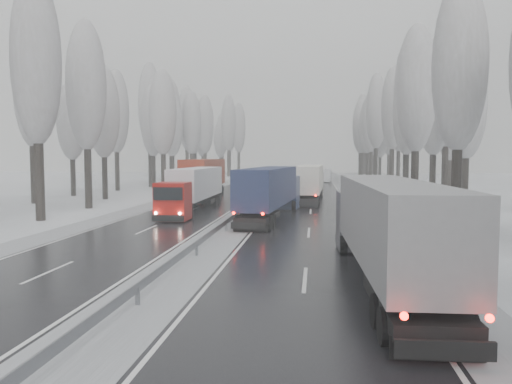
% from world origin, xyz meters
% --- Properties ---
extents(ground, '(260.00, 260.00, 0.00)m').
position_xyz_m(ground, '(0.00, 0.00, 0.00)').
color(ground, white).
rests_on(ground, ground).
extents(carriageway_right, '(7.50, 200.00, 0.03)m').
position_xyz_m(carriageway_right, '(5.25, 30.00, 0.01)').
color(carriageway_right, black).
rests_on(carriageway_right, ground).
extents(carriageway_left, '(7.50, 200.00, 0.03)m').
position_xyz_m(carriageway_left, '(-5.25, 30.00, 0.01)').
color(carriageway_left, black).
rests_on(carriageway_left, ground).
extents(median_slush, '(3.00, 200.00, 0.04)m').
position_xyz_m(median_slush, '(0.00, 30.00, 0.02)').
color(median_slush, '#A9ABB1').
rests_on(median_slush, ground).
extents(shoulder_right, '(2.40, 200.00, 0.04)m').
position_xyz_m(shoulder_right, '(10.20, 30.00, 0.02)').
color(shoulder_right, '#A9ABB1').
rests_on(shoulder_right, ground).
extents(shoulder_left, '(2.40, 200.00, 0.04)m').
position_xyz_m(shoulder_left, '(-10.20, 30.00, 0.02)').
color(shoulder_left, '#A9ABB1').
rests_on(shoulder_left, ground).
extents(median_guardrail, '(0.12, 200.00, 0.76)m').
position_xyz_m(median_guardrail, '(0.00, 29.99, 0.60)').
color(median_guardrail, slate).
rests_on(median_guardrail, ground).
extents(tree_16, '(3.60, 3.60, 16.53)m').
position_xyz_m(tree_16, '(15.04, 15.67, 10.67)').
color(tree_16, black).
rests_on(tree_16, ground).
extents(tree_18, '(3.60, 3.60, 16.58)m').
position_xyz_m(tree_18, '(14.51, 27.03, 10.70)').
color(tree_18, black).
rests_on(tree_18, ground).
extents(tree_19, '(3.60, 3.60, 14.57)m').
position_xyz_m(tree_19, '(20.02, 31.03, 9.42)').
color(tree_19, black).
rests_on(tree_19, ground).
extents(tree_20, '(3.60, 3.60, 15.71)m').
position_xyz_m(tree_20, '(17.90, 35.17, 10.14)').
color(tree_20, black).
rests_on(tree_20, ground).
extents(tree_21, '(3.60, 3.60, 18.62)m').
position_xyz_m(tree_21, '(20.12, 39.17, 12.00)').
color(tree_21, black).
rests_on(tree_21, ground).
extents(tree_22, '(3.60, 3.60, 15.86)m').
position_xyz_m(tree_22, '(17.02, 45.60, 10.24)').
color(tree_22, black).
rests_on(tree_22, ground).
extents(tree_23, '(3.60, 3.60, 13.55)m').
position_xyz_m(tree_23, '(23.31, 49.60, 8.77)').
color(tree_23, black).
rests_on(tree_23, ground).
extents(tree_24, '(3.60, 3.60, 20.49)m').
position_xyz_m(tree_24, '(17.90, 51.02, 13.19)').
color(tree_24, black).
rests_on(tree_24, ground).
extents(tree_25, '(3.60, 3.60, 19.44)m').
position_xyz_m(tree_25, '(24.81, 55.02, 12.52)').
color(tree_25, black).
rests_on(tree_25, ground).
extents(tree_26, '(3.60, 3.60, 18.78)m').
position_xyz_m(tree_26, '(17.56, 61.27, 12.10)').
color(tree_26, black).
rests_on(tree_26, ground).
extents(tree_27, '(3.60, 3.60, 17.62)m').
position_xyz_m(tree_27, '(24.72, 65.27, 11.36)').
color(tree_27, black).
rests_on(tree_27, ground).
extents(tree_28, '(3.60, 3.60, 19.62)m').
position_xyz_m(tree_28, '(16.34, 71.95, 12.64)').
color(tree_28, black).
rests_on(tree_28, ground).
extents(tree_29, '(3.60, 3.60, 18.11)m').
position_xyz_m(tree_29, '(23.71, 75.95, 11.67)').
color(tree_29, black).
rests_on(tree_29, ground).
extents(tree_30, '(3.60, 3.60, 17.86)m').
position_xyz_m(tree_30, '(16.56, 81.70, 11.52)').
color(tree_30, black).
rests_on(tree_30, ground).
extents(tree_31, '(3.60, 3.60, 18.58)m').
position_xyz_m(tree_31, '(22.48, 85.70, 11.97)').
color(tree_31, black).
rests_on(tree_31, ground).
extents(tree_32, '(3.60, 3.60, 17.33)m').
position_xyz_m(tree_32, '(16.63, 89.21, 11.18)').
color(tree_32, black).
rests_on(tree_32, ground).
extents(tree_33, '(3.60, 3.60, 14.33)m').
position_xyz_m(tree_33, '(19.77, 93.21, 9.26)').
color(tree_33, black).
rests_on(tree_33, ground).
extents(tree_34, '(3.60, 3.60, 17.63)m').
position_xyz_m(tree_34, '(15.73, 96.32, 11.37)').
color(tree_34, black).
rests_on(tree_34, ground).
extents(tree_35, '(3.60, 3.60, 18.25)m').
position_xyz_m(tree_35, '(24.94, 100.32, 11.77)').
color(tree_35, black).
rests_on(tree_35, ground).
extents(tree_36, '(3.60, 3.60, 20.23)m').
position_xyz_m(tree_36, '(17.04, 106.16, 13.02)').
color(tree_36, black).
rests_on(tree_36, ground).
extents(tree_37, '(3.60, 3.60, 16.37)m').
position_xyz_m(tree_37, '(24.02, 110.16, 10.56)').
color(tree_37, black).
rests_on(tree_37, ground).
extents(tree_38, '(3.60, 3.60, 17.97)m').
position_xyz_m(tree_38, '(18.73, 116.73, 11.59)').
color(tree_38, black).
rests_on(tree_38, ground).
extents(tree_39, '(3.60, 3.60, 16.19)m').
position_xyz_m(tree_39, '(21.55, 120.73, 10.45)').
color(tree_39, black).
rests_on(tree_39, ground).
extents(tree_56, '(3.60, 3.60, 18.12)m').
position_xyz_m(tree_56, '(-14.71, 15.70, 11.68)').
color(tree_56, black).
rests_on(tree_56, ground).
extents(tree_58, '(3.60, 3.60, 17.21)m').
position_xyz_m(tree_58, '(-15.13, 24.57, 11.10)').
color(tree_58, black).
rests_on(tree_58, ground).
extents(tree_59, '(3.60, 3.60, 18.41)m').
position_xyz_m(tree_59, '(-22.80, 28.57, 11.87)').
color(tree_59, black).
rests_on(tree_59, ground).
extents(tree_60, '(3.60, 3.60, 14.84)m').
position_xyz_m(tree_60, '(-17.75, 34.20, 9.59)').
color(tree_60, black).
rests_on(tree_60, ground).
extents(tree_61, '(3.60, 3.60, 13.95)m').
position_xyz_m(tree_61, '(-23.52, 38.20, 9.02)').
color(tree_61, black).
rests_on(tree_61, ground).
extents(tree_62, '(3.60, 3.60, 16.04)m').
position_xyz_m(tree_62, '(-13.94, 43.73, 10.36)').
color(tree_62, black).
rests_on(tree_62, ground).
extents(tree_63, '(3.60, 3.60, 16.88)m').
position_xyz_m(tree_63, '(-21.85, 47.73, 10.89)').
color(tree_63, black).
rests_on(tree_63, ground).
extents(tree_64, '(3.60, 3.60, 15.42)m').
position_xyz_m(tree_64, '(-18.26, 52.71, 9.96)').
color(tree_64, black).
rests_on(tree_64, ground).
extents(tree_65, '(3.60, 3.60, 19.48)m').
position_xyz_m(tree_65, '(-20.05, 56.71, 12.55)').
color(tree_65, black).
rests_on(tree_65, ground).
extents(tree_66, '(3.60, 3.60, 15.23)m').
position_xyz_m(tree_66, '(-18.16, 62.35, 9.84)').
color(tree_66, black).
rests_on(tree_66, ground).
extents(tree_67, '(3.60, 3.60, 17.09)m').
position_xyz_m(tree_67, '(-19.54, 66.35, 11.03)').
color(tree_67, black).
rests_on(tree_67, ground).
extents(tree_68, '(3.60, 3.60, 16.65)m').
position_xyz_m(tree_68, '(-16.58, 69.11, 10.75)').
color(tree_68, black).
rests_on(tree_68, ground).
extents(tree_69, '(3.60, 3.60, 19.35)m').
position_xyz_m(tree_69, '(-21.42, 73.11, 12.46)').
color(tree_69, black).
rests_on(tree_69, ground).
extents(tree_70, '(3.60, 3.60, 17.09)m').
position_xyz_m(tree_70, '(-16.33, 79.19, 11.03)').
color(tree_70, black).
rests_on(tree_70, ground).
extents(tree_71, '(3.60, 3.60, 19.61)m').
position_xyz_m(tree_71, '(-21.09, 83.19, 12.63)').
color(tree_71, black).
rests_on(tree_71, ground).
extents(tree_72, '(3.60, 3.60, 15.11)m').
position_xyz_m(tree_72, '(-18.93, 88.54, 9.76)').
color(tree_72, black).
rests_on(tree_72, ground).
extents(tree_73, '(3.60, 3.60, 17.22)m').
position_xyz_m(tree_73, '(-21.82, 92.54, 11.11)').
color(tree_73, black).
rests_on(tree_73, ground).
extents(tree_74, '(3.60, 3.60, 19.68)m').
position_xyz_m(tree_74, '(-15.07, 99.33, 12.67)').
color(tree_74, black).
rests_on(tree_74, ground).
extents(tree_75, '(3.60, 3.60, 18.60)m').
position_xyz_m(tree_75, '(-24.20, 103.33, 11.99)').
color(tree_75, black).
rests_on(tree_75, ground).
extents(tree_76, '(3.60, 3.60, 18.55)m').
position_xyz_m(tree_76, '(-14.05, 108.72, 11.95)').
color(tree_76, black).
rests_on(tree_76, ground).
extents(tree_77, '(3.60, 3.60, 14.32)m').
position_xyz_m(tree_77, '(-19.66, 112.72, 9.26)').
color(tree_77, black).
rests_on(tree_77, ground).
extents(tree_78, '(3.60, 3.60, 19.55)m').
position_xyz_m(tree_78, '(-17.56, 115.31, 12.59)').
color(tree_78, black).
rests_on(tree_78, ground).
extents(tree_79, '(3.60, 3.60, 17.07)m').
position_xyz_m(tree_79, '(-20.33, 119.31, 11.01)').
color(tree_79, black).
rests_on(tree_79, ground).
extents(truck_grey_tarp, '(2.94, 15.33, 3.91)m').
position_xyz_m(truck_grey_tarp, '(8.20, -0.34, 2.28)').
color(truck_grey_tarp, '#4E4E53').
rests_on(truck_grey_tarp, ground).
extents(truck_blue_box, '(3.85, 15.49, 3.94)m').
position_xyz_m(truck_blue_box, '(2.29, 18.60, 2.30)').
color(truck_blue_box, '#1F2C4F').
rests_on(truck_blue_box, ground).
extents(truck_cream_box, '(3.02, 15.09, 3.85)m').
position_xyz_m(truck_cream_box, '(5.11, 33.63, 2.25)').
color(truck_cream_box, '#9B9489').
rests_on(truck_cream_box, ground).
extents(box_truck_distant, '(2.74, 6.99, 2.55)m').
position_xyz_m(box_truck_distant, '(7.41, 74.11, 1.30)').
color(box_truck_distant, silver).
rests_on(box_truck_distant, ground).
extents(truck_red_white, '(2.45, 14.68, 3.76)m').
position_xyz_m(truck_red_white, '(-4.76, 22.88, 2.19)').
color(truck_red_white, '#9D0D08').
rests_on(truck_red_white, ground).
extents(truck_red_red, '(3.30, 17.41, 4.44)m').
position_xyz_m(truck_red_red, '(-6.99, 35.81, 2.59)').
color(truck_red_red, '#BA160A').
rests_on(truck_red_red, ground).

